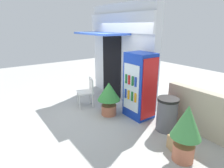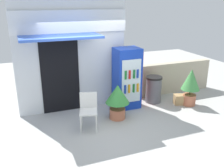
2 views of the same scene
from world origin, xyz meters
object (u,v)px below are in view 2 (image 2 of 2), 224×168
Objects in this scene: potted_plant_near_shop at (117,98)px; potted_plant_curbside at (191,84)px; cardboard_box at (181,99)px; trash_bin at (154,89)px; drink_cooler at (127,78)px; plastic_chair at (88,108)px.

potted_plant_near_shop is 2.37m from potted_plant_curbside.
potted_plant_near_shop is 2.23m from cardboard_box.
potted_plant_near_shop is at bearing -156.06° from trash_bin.
drink_cooler is at bearing 164.75° from cardboard_box.
plastic_chair reaches higher than cardboard_box.
plastic_chair is 1.09× the size of trash_bin.
plastic_chair is 0.88m from potted_plant_near_shop.
drink_cooler is 4.06× the size of cardboard_box.
plastic_chair is (-1.41, -0.83, -0.36)m from drink_cooler.
plastic_chair reaches higher than trash_bin.
potted_plant_near_shop is at bearing 13.71° from plastic_chair.
potted_plant_curbside is 1.36× the size of trash_bin.
cardboard_box is at bearing -34.22° from trash_bin.
potted_plant_near_shop reaches higher than plastic_chair.
plastic_chair is at bearing -159.66° from trash_bin.
potted_plant_near_shop is (-0.56, -0.62, -0.30)m from drink_cooler.
cardboard_box is (2.18, 0.18, -0.43)m from potted_plant_near_shop.
cardboard_box is (1.63, -0.44, -0.73)m from drink_cooler.
plastic_chair is 0.80× the size of potted_plant_curbside.
potted_plant_curbside is at bearing -33.62° from cardboard_box.
trash_bin is at bearing 23.94° from potted_plant_near_shop.
plastic_chair is 2.49m from trash_bin.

